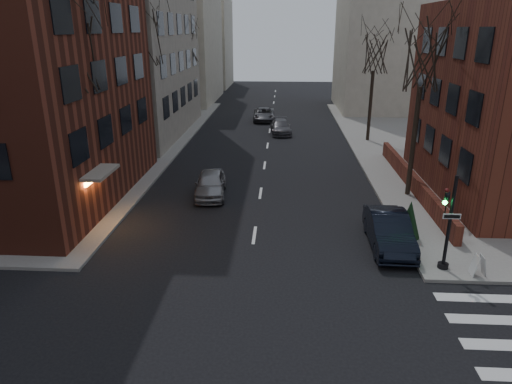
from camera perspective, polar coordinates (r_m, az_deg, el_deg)
low_wall_right at (r=29.62m, az=18.96°, el=1.34°), size 0.35×16.00×1.00m
building_distant_la at (r=65.17m, az=-11.71°, el=18.99°), size 14.00×16.00×18.00m
building_distant_ra at (r=59.73m, az=17.52°, el=17.52°), size 14.00×14.00×16.00m
building_distant_lb at (r=81.41m, az=-7.05°, el=17.91°), size 10.00×12.00×14.00m
traffic_signal at (r=19.86m, az=22.78°, el=-4.27°), size 0.76×0.44×4.00m
tree_left_a at (r=24.31m, az=-21.98°, el=16.05°), size 4.18×4.18×10.26m
tree_left_b at (r=35.57m, az=-13.77°, el=18.35°), size 4.40×4.40×10.80m
tree_left_c at (r=49.17m, az=-8.86°, el=17.88°), size 3.96×3.96×9.72m
tree_right_a at (r=27.21m, az=20.22°, el=15.58°), size 3.96×3.96×9.72m
tree_right_b at (r=40.85m, az=14.63°, el=16.53°), size 3.74×3.74×9.18m
streetlamp_near at (r=32.00m, az=-14.08°, el=9.78°), size 0.36×0.36×6.28m
streetlamp_far at (r=51.26m, az=-7.49°, el=13.76°), size 0.36×0.36×6.28m
parked_sedan at (r=21.70m, az=16.28°, el=-4.66°), size 1.74×4.85×1.59m
car_lane_silver at (r=27.32m, az=-5.71°, el=1.03°), size 2.12×4.49×1.48m
car_lane_gray at (r=43.84m, az=3.11°, el=8.14°), size 2.18×4.58×1.29m
car_lane_far at (r=50.16m, az=0.99°, el=9.68°), size 2.41×4.90×1.34m
sandwich_board at (r=20.44m, az=26.07°, el=-8.22°), size 0.40×0.54×0.86m
evergreen_shrub at (r=22.59m, az=18.64°, el=-3.21°), size 1.25×1.25×1.81m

